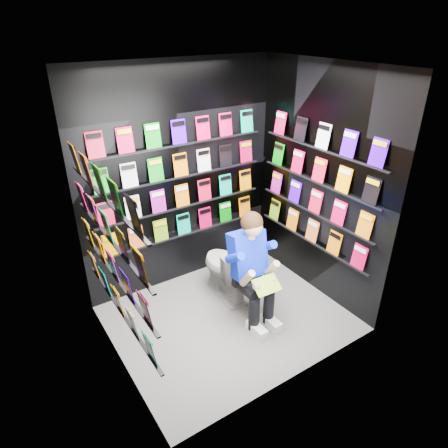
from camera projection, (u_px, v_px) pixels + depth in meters
floor at (228, 318)px, 4.40m from camera, size 2.40×2.40×0.00m
ceiling at (230, 66)px, 3.20m from camera, size 2.40×2.40×0.00m
wall_back at (180, 180)px, 4.54m from camera, size 2.40×0.04×2.60m
wall_front at (301, 259)px, 3.06m from camera, size 2.40×0.04×2.60m
wall_left at (106, 247)px, 3.22m from camera, size 0.04×2.00×2.60m
wall_right at (320, 186)px, 4.38m from camera, size 0.04×2.00×2.60m
comics_back at (181, 180)px, 4.52m from camera, size 2.10×0.06×1.37m
comics_left at (109, 246)px, 3.23m from camera, size 0.06×1.70×1.37m
comics_right at (318, 186)px, 4.37m from camera, size 0.06×1.70×1.37m
toilet at (226, 268)px, 4.61m from camera, size 0.47×0.78×0.73m
longbox at (245, 270)px, 4.96m from camera, size 0.24×0.43×0.32m
longbox_lid at (246, 258)px, 4.87m from camera, size 0.26×0.45×0.03m
reader at (246, 254)px, 4.15m from camera, size 0.55×0.77×1.36m
held_comic at (267, 285)px, 3.97m from camera, size 0.29×0.18×0.12m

